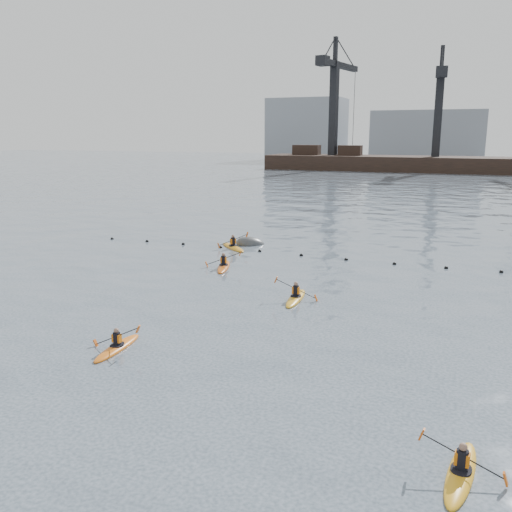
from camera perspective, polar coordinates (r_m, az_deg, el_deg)
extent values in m
plane|color=#324048|center=(15.60, -13.78, -17.70)|extent=(400.00, 400.00, 0.00)
sphere|color=black|center=(42.42, -14.91, 1.75)|extent=(0.24, 0.24, 0.24)
sphere|color=black|center=(40.85, -11.39, 1.52)|extent=(0.24, 0.24, 0.24)
sphere|color=black|center=(39.38, -7.67, 1.24)|extent=(0.24, 0.24, 0.24)
sphere|color=black|center=(37.98, -3.75, 0.90)|extent=(0.24, 0.24, 0.24)
sphere|color=black|center=(36.69, 0.39, 0.51)|extent=(0.24, 0.24, 0.24)
sphere|color=black|center=(35.56, 4.79, 0.07)|extent=(0.24, 0.24, 0.24)
sphere|color=black|center=(34.70, 9.47, -0.38)|extent=(0.24, 0.24, 0.24)
sphere|color=black|center=(34.18, 14.36, -0.81)|extent=(0.24, 0.24, 0.24)
sphere|color=black|center=(34.03, 19.39, -1.20)|extent=(0.24, 0.24, 0.24)
sphere|color=black|center=(34.22, 24.41, -1.55)|extent=(0.24, 0.24, 0.24)
cube|color=black|center=(121.24, 18.25, 8.84)|extent=(72.00, 12.00, 4.50)
cube|color=black|center=(126.11, 5.35, 11.06)|extent=(6.00, 3.00, 2.20)
cube|color=black|center=(123.62, 9.88, 10.90)|extent=(5.00, 3.00, 2.20)
cube|color=black|center=(124.59, 8.18, 15.07)|extent=(1.85, 1.85, 20.00)
cube|color=black|center=(127.79, 8.84, 19.22)|extent=(4.31, 17.93, 1.20)
cube|color=black|center=(119.65, 7.03, 19.72)|extent=(2.62, 2.94, 2.00)
cube|color=black|center=(125.74, 8.37, 20.77)|extent=(0.93, 0.93, 5.00)
cube|color=black|center=(121.10, 18.62, 13.91)|extent=(1.73, 1.73, 17.00)
cube|color=black|center=(123.84, 18.86, 17.52)|extent=(2.50, 15.05, 1.20)
cube|color=black|center=(116.38, 18.96, 17.87)|extent=(2.42, 2.78, 2.00)
cube|color=black|center=(121.94, 19.00, 19.07)|extent=(0.87, 0.87, 5.00)
cube|color=gray|center=(167.83, 5.39, 13.11)|extent=(22.00, 14.00, 18.00)
cube|color=gray|center=(161.31, 17.63, 11.89)|extent=(30.00, 14.00, 14.00)
ellipsoid|color=orange|center=(21.04, -14.40, -9.37)|extent=(0.76, 2.93, 0.29)
cylinder|color=black|center=(21.00, -14.41, -9.07)|extent=(0.58, 0.58, 0.05)
cylinder|color=black|center=(20.90, -14.45, -8.42)|extent=(0.27, 0.27, 0.47)
cube|color=orange|center=(20.90, -14.46, -8.37)|extent=(0.34, 0.22, 0.31)
sphere|color=#8C6651|center=(20.79, -14.50, -7.60)|extent=(0.19, 0.19, 0.19)
cylinder|color=black|center=(20.87, -14.47, -8.19)|extent=(1.82, 0.14, 0.88)
cube|color=#D85914|center=(21.51, -16.51, -8.80)|extent=(0.18, 0.14, 0.30)
cube|color=#D85914|center=(20.27, -12.31, -7.52)|extent=(0.18, 0.14, 0.30)
ellipsoid|color=gold|center=(14.48, 20.74, -20.66)|extent=(0.92, 3.01, 0.30)
cylinder|color=black|center=(14.41, 20.78, -20.26)|extent=(0.61, 0.61, 0.06)
cylinder|color=black|center=(14.28, 20.87, -19.38)|extent=(0.28, 0.28, 0.48)
cube|color=orange|center=(14.27, 20.88, -19.32)|extent=(0.35, 0.24, 0.31)
sphere|color=#8C6651|center=(14.11, 20.98, -18.26)|extent=(0.19, 0.19, 0.19)
cylinder|color=black|center=(14.23, 20.90, -19.07)|extent=(1.94, 0.25, 0.66)
cube|color=#D85914|center=(14.19, 17.05, -17.49)|extent=(0.16, 0.14, 0.31)
cube|color=#D85914|center=(14.34, 24.78, -20.54)|extent=(0.16, 0.14, 0.31)
ellipsoid|color=#C75712|center=(32.37, -3.43, -1.16)|extent=(1.60, 3.23, 0.32)
cylinder|color=black|center=(32.34, -3.44, -0.94)|extent=(0.76, 0.76, 0.06)
cylinder|color=black|center=(32.28, -3.44, -0.46)|extent=(0.30, 0.30, 0.52)
cube|color=orange|center=(32.27, -3.44, -0.42)|extent=(0.41, 0.32, 0.34)
sphere|color=#8C6651|center=(32.20, -3.45, 0.15)|extent=(0.21, 0.21, 0.21)
cylinder|color=black|center=(32.26, -3.45, -0.28)|extent=(1.98, 0.68, 0.81)
cube|color=#D85914|center=(32.48, -5.22, -0.87)|extent=(0.20, 0.18, 0.34)
cube|color=#D85914|center=(32.07, -1.65, 0.31)|extent=(0.20, 0.18, 0.34)
ellipsoid|color=gold|center=(26.28, 4.20, -4.49)|extent=(0.88, 3.15, 0.31)
cylinder|color=black|center=(26.24, 4.20, -4.23)|extent=(0.63, 0.63, 0.06)
cylinder|color=black|center=(26.16, 4.21, -3.66)|extent=(0.29, 0.29, 0.50)
cube|color=orange|center=(26.16, 4.21, -3.62)|extent=(0.37, 0.24, 0.33)
sphere|color=#8C6651|center=(26.07, 4.23, -2.94)|extent=(0.20, 0.20, 0.20)
cylinder|color=black|center=(26.14, 4.22, -3.45)|extent=(1.99, 0.20, 0.84)
cube|color=#D85914|center=(26.26, 2.12, -2.50)|extent=(0.18, 0.15, 0.32)
cube|color=#D85914|center=(26.05, 6.33, -4.41)|extent=(0.18, 0.15, 0.32)
ellipsoid|color=orange|center=(37.85, -2.43, 0.90)|extent=(2.94, 2.80, 0.34)
cylinder|color=black|center=(37.82, -2.43, 1.10)|extent=(0.90, 0.90, 0.06)
cylinder|color=black|center=(37.77, -2.44, 1.54)|extent=(0.32, 0.32, 0.55)
cube|color=orange|center=(37.76, -2.44, 1.57)|extent=(0.43, 0.44, 0.36)
sphere|color=#8C6651|center=(37.70, -2.44, 2.09)|extent=(0.22, 0.22, 0.22)
cylinder|color=black|center=(37.75, -2.44, 1.70)|extent=(1.56, 1.67, 0.69)
cube|color=#D85914|center=(37.41, -3.96, 1.11)|extent=(0.21, 0.21, 0.36)
cube|color=#D85914|center=(38.11, -0.94, 2.28)|extent=(0.21, 0.21, 0.36)
ellipsoid|color=#393B3E|center=(39.11, -0.56, 1.23)|extent=(2.68, 2.49, 1.53)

